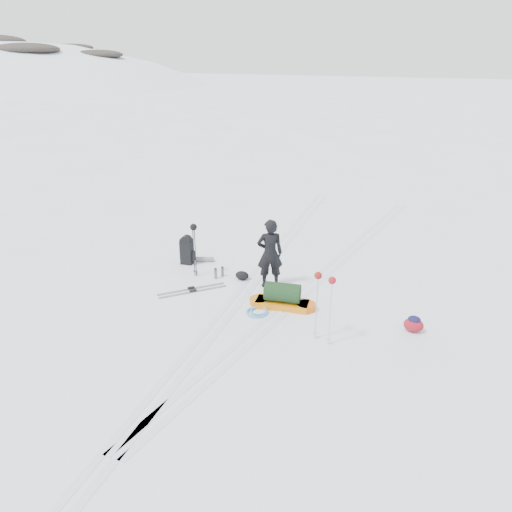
% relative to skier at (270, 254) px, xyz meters
% --- Properties ---
extents(ground, '(200.00, 200.00, 0.00)m').
position_rel_skier_xyz_m(ground, '(-0.41, -0.96, -0.83)').
color(ground, white).
rests_on(ground, ground).
extents(ski_tracks, '(3.38, 17.97, 0.01)m').
position_rel_skier_xyz_m(ski_tracks, '(0.20, -0.09, -0.83)').
color(ski_tracks, silver).
rests_on(ski_tracks, ground).
extents(skier, '(0.72, 0.64, 1.66)m').
position_rel_skier_xyz_m(skier, '(0.00, 0.00, 0.00)').
color(skier, black).
rests_on(skier, ground).
extents(pulk_sled, '(1.52, 0.65, 0.56)m').
position_rel_skier_xyz_m(pulk_sled, '(0.64, -0.86, -0.62)').
color(pulk_sled, orange).
rests_on(pulk_sled, ground).
extents(expedition_rucksack, '(0.77, 0.58, 0.78)m').
position_rel_skier_xyz_m(expedition_rucksack, '(-2.43, 0.43, -0.47)').
color(expedition_rucksack, black).
rests_on(expedition_rucksack, ground).
extents(ski_poles_black, '(0.19, 0.17, 1.36)m').
position_rel_skier_xyz_m(ski_poles_black, '(-1.90, -0.17, 0.28)').
color(ski_poles_black, black).
rests_on(ski_poles_black, ground).
extents(ski_poles_silver, '(0.44, 0.25, 1.42)m').
position_rel_skier_xyz_m(ski_poles_silver, '(1.82, -1.87, 0.35)').
color(ski_poles_silver, '#B3B5BA').
rests_on(ski_poles_silver, ground).
extents(touring_skis_grey, '(1.29, 1.33, 0.06)m').
position_rel_skier_xyz_m(touring_skis_grey, '(-1.57, -0.94, -0.82)').
color(touring_skis_grey, gray).
rests_on(touring_skis_grey, ground).
extents(touring_skis_white, '(0.72, 1.81, 0.07)m').
position_rel_skier_xyz_m(touring_skis_white, '(0.54, -0.23, -0.82)').
color(touring_skis_white, white).
rests_on(touring_skis_white, ground).
extents(rope_coil, '(0.49, 0.49, 0.06)m').
position_rel_skier_xyz_m(rope_coil, '(0.25, -1.32, -0.80)').
color(rope_coil, '#509AC3').
rests_on(rope_coil, ground).
extents(small_daypack, '(0.43, 0.35, 0.34)m').
position_rel_skier_xyz_m(small_daypack, '(3.39, -0.80, -0.67)').
color(small_daypack, maroon).
rests_on(small_daypack, ground).
extents(thermos_pair, '(0.18, 0.27, 0.28)m').
position_rel_skier_xyz_m(thermos_pair, '(-1.32, -0.04, -0.70)').
color(thermos_pair, slate).
rests_on(thermos_pair, ground).
extents(stuff_sack, '(0.38, 0.31, 0.21)m').
position_rel_skier_xyz_m(stuff_sack, '(-0.75, 0.08, -0.73)').
color(stuff_sack, black).
rests_on(stuff_sack, ground).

